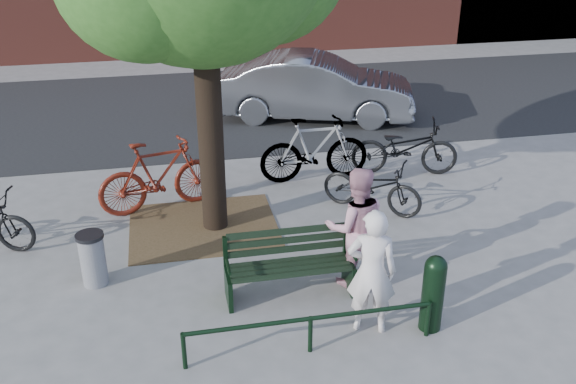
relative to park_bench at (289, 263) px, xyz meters
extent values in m
plane|color=gray|center=(0.00, -0.08, -0.48)|extent=(90.00, 90.00, 0.00)
cube|color=brown|center=(-1.00, 2.12, -0.47)|extent=(2.40, 2.00, 0.02)
cube|color=black|center=(0.00, 8.42, -0.47)|extent=(40.00, 7.00, 0.01)
cube|color=black|center=(-0.84, -0.08, -0.25)|extent=(0.06, 0.52, 0.45)
cube|color=black|center=(-0.84, 0.15, 0.19)|extent=(0.06, 0.06, 0.44)
cylinder|color=black|center=(-0.84, -0.18, 0.15)|extent=(0.04, 0.36, 0.04)
cube|color=black|center=(0.84, -0.08, -0.25)|extent=(0.06, 0.52, 0.45)
cube|color=black|center=(0.84, 0.15, 0.19)|extent=(0.06, 0.06, 0.44)
cylinder|color=black|center=(0.84, -0.18, 0.15)|extent=(0.04, 0.36, 0.04)
cube|color=black|center=(0.00, -0.08, -0.03)|extent=(1.64, 0.46, 0.04)
cube|color=black|center=(0.00, 0.15, 0.26)|extent=(1.64, 0.03, 0.47)
cylinder|color=black|center=(-1.50, -1.28, -0.23)|extent=(0.06, 0.06, 0.50)
cylinder|color=black|center=(0.00, -1.28, -0.23)|extent=(0.06, 0.06, 0.50)
cylinder|color=black|center=(1.50, -1.28, -0.23)|extent=(0.06, 0.06, 0.50)
cylinder|color=black|center=(0.00, -1.28, 0.00)|extent=(3.00, 0.06, 0.06)
cylinder|color=black|center=(-0.80, 2.12, 1.42)|extent=(0.40, 0.40, 3.80)
imported|color=silver|center=(0.83, -0.99, 0.37)|extent=(0.72, 0.59, 1.69)
imported|color=#C18595|center=(0.95, 0.07, 0.40)|extent=(0.91, 0.74, 1.76)
cylinder|color=black|center=(1.60, -1.13, -0.02)|extent=(0.28, 0.28, 0.91)
sphere|color=black|center=(1.60, -1.13, 0.43)|extent=(0.28, 0.28, 0.28)
cylinder|color=gray|center=(-2.63, 0.77, -0.11)|extent=(0.35, 0.35, 0.74)
cylinder|color=black|center=(-2.63, 0.77, 0.29)|extent=(0.39, 0.39, 0.05)
imported|color=#5B170D|center=(-1.64, 2.94, 0.16)|extent=(2.20, 1.06, 1.27)
imported|color=black|center=(1.91, 2.16, -0.01)|extent=(1.78, 1.59, 0.93)
imported|color=gray|center=(1.24, 3.60, 0.15)|extent=(2.10, 0.63, 1.26)
imported|color=black|center=(3.02, 3.55, 0.06)|extent=(2.15, 1.18, 1.07)
imported|color=slate|center=(2.14, 7.13, 0.28)|extent=(4.90, 2.95, 1.52)
camera|label=1|loc=(-1.51, -7.28, 4.62)|focal=40.00mm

